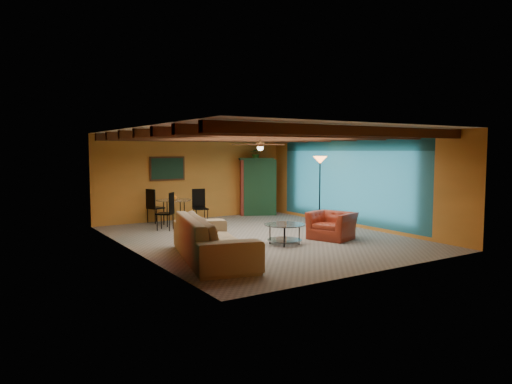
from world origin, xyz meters
TOP-DOWN VIEW (x-y plane):
  - room at (0.00, 0.11)m, footprint 6.52×8.01m
  - sofa at (-2.12, -1.54)m, footprint 1.90×3.23m
  - armchair at (1.42, -1.11)m, footprint 1.22×1.29m
  - coffee_table at (0.01, -1.05)m, footprint 1.09×1.09m
  - dining_table at (-1.10, 3.01)m, footprint 2.36×2.36m
  - armoire at (2.20, 3.70)m, footprint 1.20×0.93m
  - floor_lamp at (2.65, 0.84)m, footprint 0.55×0.55m
  - ceiling_fan at (0.00, 0.00)m, footprint 1.50×1.50m
  - painting at (-0.90, 3.96)m, footprint 1.05×0.03m
  - potted_plant at (2.20, 3.70)m, footprint 0.49×0.45m
  - vase at (-1.10, 3.01)m, footprint 0.24×0.24m

SIDE VIEW (x-z plane):
  - coffee_table at x=0.01m, z-range 0.00..0.49m
  - armchair at x=1.42m, z-range 0.00..0.68m
  - sofa at x=-2.12m, z-range 0.00..0.88m
  - dining_table at x=-1.10m, z-range 0.00..1.06m
  - armoire at x=2.20m, z-range 0.00..1.89m
  - floor_lamp at x=2.65m, z-range 0.00..2.05m
  - vase at x=-1.10m, z-range 1.06..1.25m
  - painting at x=-0.90m, z-range 1.32..1.97m
  - potted_plant at x=2.20m, z-range 1.89..2.34m
  - ceiling_fan at x=0.00m, z-range 2.14..2.58m
  - room at x=0.00m, z-range 1.01..3.72m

